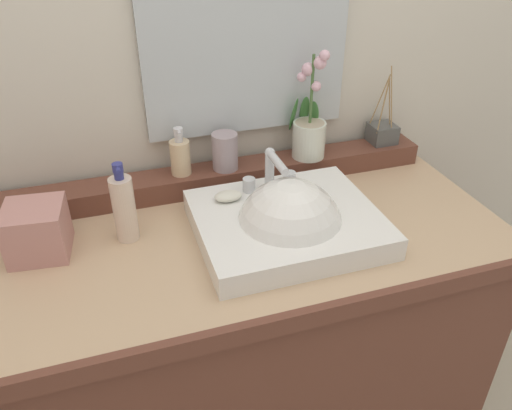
% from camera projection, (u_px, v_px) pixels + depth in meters
% --- Properties ---
extents(wall_back, '(2.99, 0.20, 2.51)m').
position_uv_depth(wall_back, '(191.00, 35.00, 1.37)').
color(wall_back, beige).
rests_on(wall_back, ground).
extents(vanity_cabinet, '(1.32, 0.61, 0.88)m').
position_uv_depth(vanity_cabinet, '(240.00, 357.00, 1.47)').
color(vanity_cabinet, brown).
rests_on(vanity_cabinet, ground).
extents(back_ledge, '(1.25, 0.10, 0.06)m').
position_uv_depth(back_ledge, '(212.00, 178.00, 1.42)').
color(back_ledge, brown).
rests_on(back_ledge, vanity_cabinet).
extents(sink_basin, '(0.43, 0.37, 0.28)m').
position_uv_depth(sink_basin, '(288.00, 228.00, 1.22)').
color(sink_basin, white).
rests_on(sink_basin, vanity_cabinet).
extents(soap_bar, '(0.07, 0.04, 0.02)m').
position_uv_depth(soap_bar, '(228.00, 196.00, 1.26)').
color(soap_bar, silver).
rests_on(soap_bar, sink_basin).
extents(potted_plant, '(0.10, 0.11, 0.31)m').
position_uv_depth(potted_plant, '(309.00, 129.00, 1.42)').
color(potted_plant, silver).
rests_on(potted_plant, back_ledge).
extents(soap_dispenser, '(0.05, 0.06, 0.13)m').
position_uv_depth(soap_dispenser, '(180.00, 156.00, 1.35)').
color(soap_dispenser, beige).
rests_on(soap_dispenser, back_ledge).
extents(tumbler_cup, '(0.07, 0.07, 0.10)m').
position_uv_depth(tumbler_cup, '(225.00, 151.00, 1.38)').
color(tumbler_cup, '#A19095').
rests_on(tumbler_cup, back_ledge).
extents(reed_diffuser, '(0.08, 0.08, 0.23)m').
position_uv_depth(reed_diffuser, '(382.00, 132.00, 1.53)').
color(reed_diffuser, '#4D4E4D').
rests_on(reed_diffuser, back_ledge).
extents(lotion_bottle, '(0.05, 0.06, 0.20)m').
position_uv_depth(lotion_bottle, '(124.00, 208.00, 1.18)').
color(lotion_bottle, beige).
rests_on(lotion_bottle, vanity_cabinet).
extents(tissue_box, '(0.14, 0.14, 0.12)m').
position_uv_depth(tissue_box, '(37.00, 231.00, 1.15)').
color(tissue_box, tan).
rests_on(tissue_box, vanity_cabinet).
extents(mirror, '(0.55, 0.02, 0.63)m').
position_uv_depth(mirror, '(247.00, 11.00, 1.27)').
color(mirror, silver).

